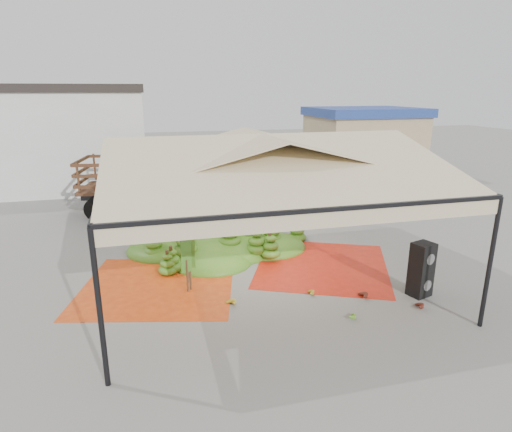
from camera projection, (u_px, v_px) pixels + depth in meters
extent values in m
plane|color=slate|center=(262.00, 273.00, 12.41)|extent=(90.00, 90.00, 0.00)
cylinder|color=black|center=(100.00, 310.00, 7.30)|extent=(0.10, 0.10, 3.00)
cylinder|color=black|center=(490.00, 264.00, 9.24)|extent=(0.10, 0.10, 3.00)
cylinder|color=black|center=(120.00, 199.00, 14.73)|extent=(0.10, 0.10, 3.00)
cylinder|color=black|center=(334.00, 187.00, 16.66)|extent=(0.10, 0.10, 3.00)
pyramid|color=#CCB990|center=(263.00, 153.00, 11.42)|extent=(8.00, 8.00, 1.00)
cube|color=black|center=(263.00, 172.00, 11.56)|extent=(8.00, 8.00, 0.08)
cube|color=#CCB990|center=(263.00, 178.00, 11.61)|extent=(8.00, 8.00, 0.36)
cube|color=silver|center=(7.00, 142.00, 22.27)|extent=(14.00, 6.00, 5.00)
cube|color=tan|center=(362.00, 146.00, 26.38)|extent=(6.00, 5.00, 3.60)
cube|color=navy|center=(365.00, 112.00, 25.80)|extent=(6.30, 5.30, 0.50)
cube|color=#E05315|center=(158.00, 285.00, 11.63)|extent=(4.79, 4.65, 0.01)
cube|color=red|center=(322.00, 265.00, 12.99)|extent=(5.13, 5.22, 0.01)
ellipsoid|color=#357317|center=(221.00, 231.00, 14.09)|extent=(7.43, 6.74, 1.32)
ellipsoid|color=#AF9923|center=(308.00, 292.00, 11.09)|extent=(0.42, 0.36, 0.18)
ellipsoid|color=gold|center=(229.00, 302.00, 10.52)|extent=(0.57, 0.54, 0.20)
ellipsoid|color=#5C1A15|center=(417.00, 304.00, 10.41)|extent=(0.52, 0.47, 0.20)
ellipsoid|color=#511E12|center=(360.00, 294.00, 10.91)|extent=(0.51, 0.43, 0.22)
ellipsoid|color=#46821B|center=(350.00, 314.00, 9.97)|extent=(0.49, 0.48, 0.17)
ellipsoid|color=#377117|center=(220.00, 183.00, 11.91)|extent=(0.24, 0.24, 0.20)
ellipsoid|color=#377117|center=(272.00, 181.00, 12.27)|extent=(0.24, 0.24, 0.20)
cube|color=black|center=(420.00, 282.00, 11.01)|extent=(0.63, 0.58, 0.71)
cube|color=black|center=(423.00, 257.00, 10.81)|extent=(0.63, 0.58, 0.71)
imported|color=gray|center=(214.00, 207.00, 15.93)|extent=(0.76, 0.57, 1.86)
cube|color=#512B1B|center=(148.00, 187.00, 18.35)|extent=(5.66, 3.27, 0.13)
cube|color=silver|center=(229.00, 183.00, 18.65)|extent=(2.27, 2.62, 2.45)
cylinder|color=black|center=(97.00, 209.00, 17.34)|extent=(1.00, 0.47, 0.96)
cylinder|color=black|center=(109.00, 196.00, 19.38)|extent=(1.00, 0.47, 0.96)
cylinder|color=black|center=(182.00, 207.00, 17.66)|extent=(1.00, 0.47, 0.96)
cylinder|color=black|center=(185.00, 195.00, 19.69)|extent=(1.00, 0.47, 0.96)
cylinder|color=black|center=(226.00, 206.00, 17.82)|extent=(1.00, 0.47, 0.96)
cylinder|color=black|center=(224.00, 194.00, 19.86)|extent=(1.00, 0.47, 0.96)
ellipsoid|color=#4B7217|center=(147.00, 175.00, 18.20)|extent=(4.52, 2.57, 0.75)
cube|color=gold|center=(159.00, 165.00, 18.13)|extent=(2.44, 2.44, 0.27)
cube|color=#4D3219|center=(302.00, 180.00, 20.78)|extent=(4.38, 2.20, 0.10)
cube|color=silver|center=(354.00, 175.00, 21.58)|extent=(1.64, 1.96, 1.97)
cylinder|color=black|center=(279.00, 197.00, 19.69)|extent=(0.78, 0.30, 0.77)
cylinder|color=black|center=(267.00, 189.00, 21.25)|extent=(0.78, 0.30, 0.77)
cylinder|color=black|center=(332.00, 193.00, 20.49)|extent=(0.78, 0.30, 0.77)
cylinder|color=black|center=(317.00, 185.00, 22.05)|extent=(0.78, 0.30, 0.77)
cylinder|color=black|center=(359.00, 191.00, 20.91)|extent=(0.78, 0.30, 0.77)
cylinder|color=black|center=(342.00, 184.00, 22.48)|extent=(0.78, 0.30, 0.77)
ellipsoid|color=#4C7F1A|center=(303.00, 172.00, 20.65)|extent=(3.50, 1.72, 0.60)
cube|color=gold|center=(311.00, 164.00, 20.68)|extent=(1.80, 1.80, 0.21)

